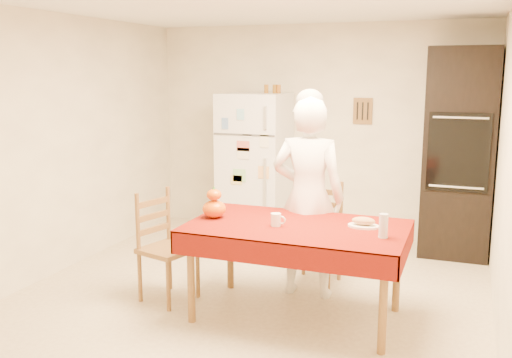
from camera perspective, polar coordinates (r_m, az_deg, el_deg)
The scene contains 17 objects.
floor at distance 5.10m, azimuth -0.77°, elevation -11.76°, with size 4.50×4.50×0.00m, color tan.
room_shell at distance 4.73m, azimuth -0.80°, elevation 6.75°, with size 4.02×4.52×2.51m.
refrigerator at distance 6.79m, azimuth -0.12°, elevation 1.39°, with size 0.75×0.74×1.70m.
oven_cabinet at distance 6.37m, azimuth 19.62°, elevation 2.43°, with size 0.70×0.62×2.20m.
dining_table at distance 4.52m, azimuth 4.12°, elevation -5.46°, with size 1.70×1.00×0.76m.
chair_far at distance 5.35m, azimuth 6.26°, elevation -4.97°, with size 0.45×0.43×0.95m.
chair_left at distance 4.99m, azimuth -9.30°, elevation -6.21°, with size 0.50×0.51×0.95m.
seated_woman at distance 4.95m, azimuth 5.24°, elevation -1.88°, with size 0.64×0.42×1.75m, color white.
coffee_mug at distance 4.45m, azimuth 2.00°, elevation -4.08°, with size 0.08×0.08×0.10m, color white.
pumpkin_lower at distance 4.71m, azimuth -4.20°, elevation -3.00°, with size 0.20×0.20×0.15m, color #EA4D05.
pumpkin_upper at distance 4.68m, azimuth -4.22°, elevation -1.58°, with size 0.12×0.12×0.09m, color #DD3D05.
wine_glass at distance 4.23m, azimuth 12.62°, elevation -4.58°, with size 0.07×0.07×0.18m, color silver.
bread_plate at distance 4.50m, azimuth 10.69°, elevation -4.64°, with size 0.24×0.24×0.02m, color white.
bread_loaf at distance 4.49m, azimuth 10.71°, elevation -4.15°, with size 0.18×0.10×0.06m, color #9C744C.
spice_jar_left at distance 6.71m, azimuth 1.04°, elevation 9.00°, with size 0.05×0.05×0.10m, color #945D1A.
spice_jar_mid at distance 6.67m, azimuth 1.88°, elevation 8.99°, with size 0.05×0.05×0.10m, color brown.
spice_jar_right at distance 6.66m, azimuth 2.27°, elevation 8.98°, with size 0.05×0.05×0.10m, color #95561B.
Camera 1 is at (1.72, -4.39, 1.95)m, focal length 40.00 mm.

